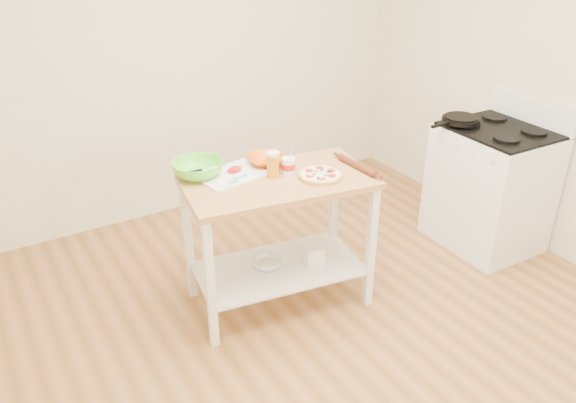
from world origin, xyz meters
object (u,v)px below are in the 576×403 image
at_px(spatula, 237,179).
at_px(orange_bowl, 267,160).
at_px(green_bowl, 198,169).
at_px(gas_stove, 490,187).
at_px(cutting_board, 231,174).
at_px(shelf_glass_bowl, 267,263).
at_px(beer_pint, 273,164).
at_px(rolling_pin, 357,165).
at_px(pizza, 320,175).
at_px(prep_island, 278,215).
at_px(yogurt_tub, 288,166).
at_px(shelf_bin, 313,254).
at_px(skillet, 460,120).
at_px(knife, 201,170).

distance_m(spatula, orange_bowl, 0.31).
bearing_deg(green_bowl, gas_stove, -12.12).
height_order(gas_stove, green_bowl, gas_stove).
relative_size(cutting_board, shelf_glass_bowl, 2.22).
xyz_separation_m(beer_pint, rolling_pin, (0.51, -0.17, -0.06)).
distance_m(cutting_board, shelf_glass_bowl, 0.66).
height_order(pizza, beer_pint, beer_pint).
height_order(prep_island, cutting_board, cutting_board).
xyz_separation_m(prep_island, pizza, (0.23, -0.12, 0.27)).
xyz_separation_m(spatula, green_bowl, (-0.17, 0.19, 0.03)).
distance_m(rolling_pin, shelf_glass_bowl, 0.86).
xyz_separation_m(prep_island, yogurt_tub, (0.09, 0.03, 0.30)).
relative_size(orange_bowl, shelf_bin, 1.98).
distance_m(gas_stove, skillet, 0.58).
bearing_deg(shelf_bin, prep_island, 161.69).
bearing_deg(beer_pint, pizza, -34.29).
bearing_deg(skillet, yogurt_tub, 179.51).
bearing_deg(orange_bowl, yogurt_tub, -77.36).
bearing_deg(knife, orange_bowl, -13.08).
bearing_deg(cutting_board, green_bowl, 144.58).
relative_size(orange_bowl, shelf_glass_bowl, 1.23).
relative_size(skillet, spatula, 2.94).
bearing_deg(green_bowl, orange_bowl, -7.72).
height_order(cutting_board, orange_bowl, orange_bowl).
xyz_separation_m(gas_stove, shelf_glass_bowl, (-1.83, 0.22, -0.18)).
bearing_deg(skillet, orange_bowl, 172.38).
relative_size(cutting_board, orange_bowl, 1.81).
relative_size(prep_island, pizza, 4.53).
height_order(gas_stove, shelf_bin, gas_stove).
xyz_separation_m(prep_island, spatula, (-0.23, 0.09, 0.27)).
height_order(beer_pint, shelf_bin, beer_pint).
height_order(skillet, orange_bowl, skillet).
xyz_separation_m(skillet, pizza, (-1.36, -0.16, -0.06)).
bearing_deg(shelf_glass_bowl, yogurt_tub, -2.56).
bearing_deg(rolling_pin, cutting_board, 156.15).
height_order(pizza, rolling_pin, pizza).
bearing_deg(shelf_glass_bowl, green_bowl, 143.67).
bearing_deg(yogurt_tub, shelf_glass_bowl, 177.44).
relative_size(skillet, yogurt_tub, 2.36).
height_order(beer_pint, shelf_glass_bowl, beer_pint).
distance_m(beer_pint, rolling_pin, 0.54).
bearing_deg(rolling_pin, prep_island, 165.54).
bearing_deg(orange_bowl, knife, 166.28).
bearing_deg(knife, gas_stove, -12.70).
bearing_deg(prep_island, pizza, -28.15).
bearing_deg(skillet, beer_pint, 179.11).
bearing_deg(yogurt_tub, skillet, 0.48).
bearing_deg(spatula, knife, 108.97).
distance_m(cutting_board, knife, 0.19).
height_order(prep_island, yogurt_tub, yogurt_tub).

